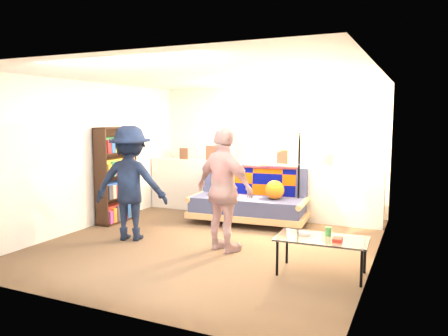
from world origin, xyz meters
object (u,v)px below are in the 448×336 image
bookshelf (116,178)px  floor_lamp (300,156)px  person_right (224,190)px  person_left (130,183)px  futon_sofa (250,200)px  coffee_table (322,240)px

bookshelf → floor_lamp: 3.19m
floor_lamp → person_right: (-0.55, -1.84, -0.32)m
floor_lamp → person_right: person_right is taller
bookshelf → person_right: (2.42, -0.76, 0.08)m
person_left → person_right: 1.52m
futon_sofa → person_left: size_ratio=1.21×
bookshelf → person_left: size_ratio=0.97×
bookshelf → floor_lamp: bearing=19.9°
person_right → person_left: bearing=22.5°
bookshelf → person_right: person_right is taller
bookshelf → coffee_table: 4.00m
person_right → futon_sofa: bearing=-60.1°
coffee_table → floor_lamp: floor_lamp is taller
futon_sofa → bookshelf: bearing=-157.7°
floor_lamp → person_left: size_ratio=0.97×
bookshelf → person_left: person_left is taller
coffee_table → person_right: bearing=166.4°
floor_lamp → person_right: 1.95m
futon_sofa → person_left: bearing=-126.6°
futon_sofa → person_left: 2.16m
person_left → futon_sofa: bearing=-143.9°
coffee_table → futon_sofa: bearing=130.0°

